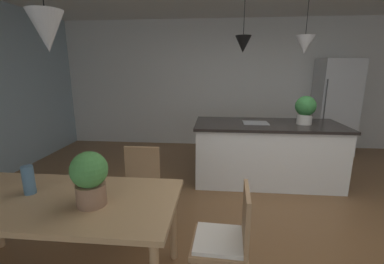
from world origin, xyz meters
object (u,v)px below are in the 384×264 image
potted_plant_on_island (305,109)px  vase_on_dining_table (29,180)px  dining_table (54,206)px  chair_far_right (140,186)px  potted_plant_on_table (90,177)px  refrigerator (334,107)px  chair_kitchen_end (226,239)px  kitchen_island (266,152)px

potted_plant_on_island → vase_on_dining_table: 3.44m
dining_table → chair_far_right: (0.42, 0.80, -0.19)m
potted_plant_on_table → vase_on_dining_table: bearing=168.0°
refrigerator → potted_plant_on_island: bearing=-124.2°
chair_far_right → vase_on_dining_table: bearing=-130.7°
refrigerator → potted_plant_on_island: 1.93m
potted_plant_on_table → vase_on_dining_table: 0.58m
chair_kitchen_end → potted_plant_on_table: 1.07m
chair_far_right → vase_on_dining_table: 1.05m
chair_far_right → chair_kitchen_end: size_ratio=1.00×
dining_table → kitchen_island: bearing=47.8°
chair_kitchen_end → kitchen_island: (0.67, 2.17, -0.01)m
refrigerator → vase_on_dining_table: (-3.77, -3.70, -0.09)m
chair_kitchen_end → kitchen_island: size_ratio=0.41×
dining_table → potted_plant_on_table: potted_plant_on_table is taller
chair_far_right → refrigerator: (3.14, 2.96, 0.46)m
chair_kitchen_end → refrigerator: bearing=59.0°
dining_table → potted_plant_on_island: (2.48, 2.17, 0.46)m
refrigerator → potted_plant_on_table: 4.99m
chair_far_right → kitchen_island: (1.55, 1.37, -0.01)m
potted_plant_on_island → vase_on_dining_table: (-2.70, -2.11, -0.28)m
potted_plant_on_island → chair_kitchen_end: bearing=-118.5°
chair_far_right → kitchen_island: bearing=41.5°
kitchen_island → chair_kitchen_end: bearing=-107.1°
dining_table → refrigerator: (3.55, 3.75, 0.27)m
kitchen_island → refrigerator: 2.29m
dining_table → vase_on_dining_table: (-0.22, 0.06, 0.18)m
kitchen_island → potted_plant_on_table: potted_plant_on_table is taller
chair_far_right → kitchen_island: 2.07m
chair_far_right → potted_plant_on_island: potted_plant_on_island is taller
chair_far_right → vase_on_dining_table: vase_on_dining_table is taller
potted_plant_on_table → refrigerator: bearing=49.9°
refrigerator → chair_far_right: bearing=-136.7°
kitchen_island → chair_far_right: bearing=-138.5°
vase_on_dining_table → dining_table: bearing=-14.0°
chair_kitchen_end → potted_plant_on_island: size_ratio=2.13×
chair_kitchen_end → vase_on_dining_table: vase_on_dining_table is taller
potted_plant_on_island → dining_table: bearing=-138.8°
potted_plant_on_table → vase_on_dining_table: size_ratio=1.76×
potted_plant_on_island → kitchen_island: bearing=180.0°
potted_plant_on_table → vase_on_dining_table: (-0.56, 0.12, -0.10)m
dining_table → refrigerator: 5.18m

